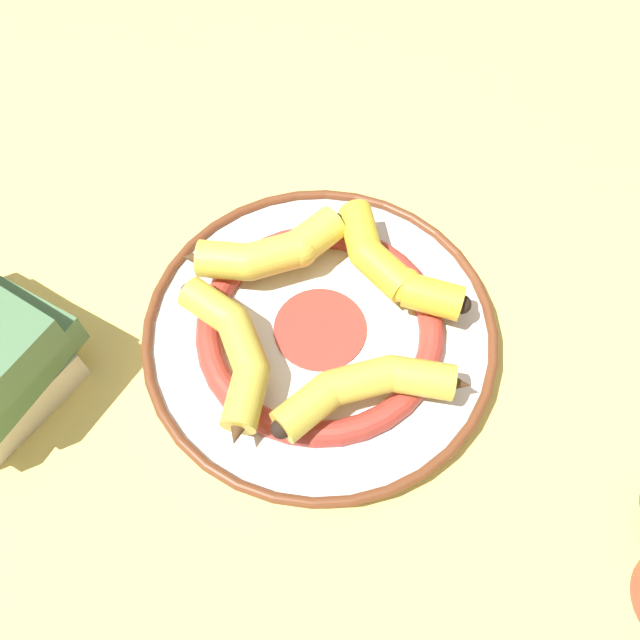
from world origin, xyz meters
name	(u,v)px	position (x,y,z in m)	size (l,w,h in m)	color
ground_plane	(299,309)	(0.00, 0.00, 0.00)	(2.80, 2.80, 0.00)	#E5CC6B
decorative_bowl	(320,331)	(-0.04, -0.02, 0.02)	(0.37, 0.37, 0.04)	white
banana_a	(389,264)	(0.03, -0.09, 0.06)	(0.15, 0.14, 0.04)	yellow
banana_b	(367,387)	(-0.11, -0.07, 0.06)	(0.09, 0.19, 0.04)	gold
banana_c	(235,351)	(-0.08, 0.06, 0.06)	(0.17, 0.10, 0.03)	gold
banana_d	(268,252)	(0.03, 0.03, 0.06)	(0.09, 0.17, 0.04)	yellow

